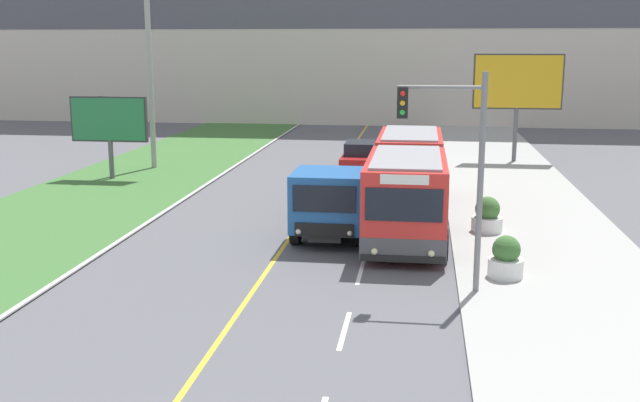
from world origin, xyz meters
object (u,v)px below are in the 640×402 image
utility_pole_far (149,52)px  billboard_small (109,121)px  city_bus (408,182)px  planter_round_near (506,259)px  planter_round_second (487,216)px  car_distant (360,156)px  traffic_light_mast (456,155)px  dump_truck (332,202)px  billboard_large (518,84)px

utility_pole_far → billboard_small: 4.86m
city_bus → utility_pole_far: size_ratio=1.04×
planter_round_near → planter_round_second: planter_round_second is taller
car_distant → traffic_light_mast: (4.12, -19.88, 3.05)m
dump_truck → car_distant: bearing=90.9°
billboard_large → planter_round_second: billboard_large is taller
dump_truck → billboard_small: 15.67m
utility_pole_far → traffic_light_mast: 24.15m
car_distant → planter_round_second: (5.58, -13.26, -0.06)m
city_bus → utility_pole_far: (-13.76, 10.72, 4.58)m
planter_round_near → planter_round_second: (-0.10, 5.26, 0.02)m
planter_round_near → planter_round_second: bearing=91.1°
city_bus → billboard_large: bearing=69.8°
billboard_small → planter_round_second: 19.57m
dump_truck → billboard_large: (8.17, 17.88, 3.10)m
billboard_small → planter_round_second: billboard_small is taller
billboard_small → city_bus: bearing=-26.2°
dump_truck → planter_round_second: 5.52m
city_bus → utility_pole_far: utility_pole_far is taller
car_distant → utility_pole_far: bearing=-173.7°
planter_round_second → city_bus: bearing=154.7°
car_distant → planter_round_second: car_distant is taller
dump_truck → traffic_light_mast: size_ratio=1.10×
utility_pole_far → billboard_small: utility_pole_far is taller
dump_truck → billboard_large: size_ratio=1.08×
utility_pole_far → billboard_small: (-0.89, -3.50, -3.26)m
city_bus → billboard_large: (5.64, 15.31, 2.82)m
billboard_large → billboard_small: (-20.29, -8.08, -1.50)m
billboard_small → planter_round_near: (17.56, -13.82, -2.24)m
car_distant → traffic_light_mast: traffic_light_mast is taller
utility_pole_far → car_distant: bearing=6.3°
billboard_large → planter_round_second: bearing=-99.6°
billboard_large → planter_round_near: size_ratio=5.01×
billboard_large → planter_round_near: (-2.73, -21.90, -3.74)m
city_bus → billboard_large: 16.56m
traffic_light_mast → billboard_small: size_ratio=1.45×
dump_truck → utility_pole_far: size_ratio=0.54×
car_distant → billboard_small: bearing=-158.4°
city_bus → car_distant: size_ratio=2.92×
billboard_large → billboard_small: billboard_large is taller
traffic_light_mast → planter_round_second: 7.47m
car_distant → billboard_large: 9.77m
planter_round_second → dump_truck: bearing=-167.0°
utility_pole_far → dump_truck: bearing=-49.8°
billboard_small → car_distant: bearing=21.6°
car_distant → planter_round_near: 19.37m
planter_round_near → billboard_large: bearing=82.9°
city_bus → planter_round_near: size_ratio=10.45×
dump_truck → planter_round_second: dump_truck is taller
traffic_light_mast → planter_round_second: (1.46, 6.63, -3.11)m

